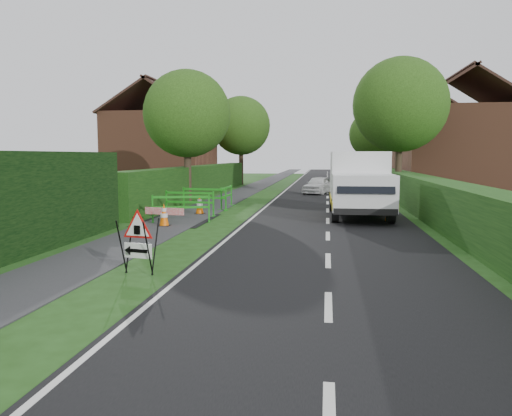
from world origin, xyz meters
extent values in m
plane|color=#1E4213|center=(0.00, 0.00, 0.00)|extent=(120.00, 120.00, 0.00)
cube|color=black|center=(2.50, 35.00, 0.00)|extent=(6.00, 90.00, 0.02)
cube|color=#2D2D30|center=(-3.00, 35.00, 0.01)|extent=(2.00, 90.00, 0.02)
cube|color=#14380F|center=(-5.00, 22.00, 0.00)|extent=(1.00, 24.00, 1.80)
cube|color=#14380F|center=(6.50, 16.00, 0.00)|extent=(1.20, 50.00, 1.50)
cube|color=brown|center=(-10.00, 30.00, 2.75)|extent=(7.00, 7.00, 5.50)
cube|color=#331E19|center=(-11.75, 30.00, 6.59)|extent=(4.00, 7.40, 2.58)
cube|color=#331E19|center=(-8.25, 30.00, 6.59)|extent=(4.00, 7.40, 2.58)
cube|color=#331E19|center=(-10.00, 30.00, 7.69)|extent=(0.25, 7.40, 0.18)
cube|color=brown|center=(11.00, 28.00, 2.75)|extent=(7.00, 7.00, 5.50)
cube|color=#331E19|center=(9.25, 28.00, 6.59)|extent=(4.00, 7.40, 2.58)
cube|color=#331E19|center=(12.75, 28.00, 6.59)|extent=(4.00, 7.40, 2.58)
cube|color=#331E19|center=(11.00, 28.00, 7.69)|extent=(0.25, 7.40, 0.18)
cube|color=brown|center=(12.00, 42.00, 2.75)|extent=(7.00, 7.00, 5.50)
cube|color=#331E19|center=(10.25, 42.00, 6.59)|extent=(4.00, 7.40, 2.58)
cube|color=#331E19|center=(13.75, 42.00, 6.59)|extent=(4.00, 7.40, 2.58)
cube|color=#331E19|center=(12.00, 42.00, 7.69)|extent=(0.25, 7.40, 0.18)
cylinder|color=#2D2116|center=(-4.60, 18.00, 1.31)|extent=(0.36, 0.36, 2.62)
sphere|color=#1E3E10|center=(-4.60, 18.00, 4.50)|extent=(4.40, 4.40, 4.40)
cylinder|color=#2D2116|center=(6.40, 22.00, 1.49)|extent=(0.36, 0.36, 2.97)
sphere|color=#1E3E10|center=(6.40, 22.00, 5.18)|extent=(5.20, 5.20, 5.20)
cylinder|color=#2D2116|center=(-4.60, 34.00, 1.40)|extent=(0.36, 0.36, 2.80)
sphere|color=#1E3E10|center=(-4.60, 34.00, 4.84)|extent=(4.80, 4.80, 4.80)
cylinder|color=#2D2116|center=(6.40, 38.00, 1.22)|extent=(0.36, 0.36, 2.45)
sphere|color=#1E3E10|center=(6.40, 38.00, 4.23)|extent=(4.20, 4.20, 4.20)
cylinder|color=black|center=(-1.59, 2.54, 0.58)|extent=(0.09, 0.34, 1.12)
cylinder|color=black|center=(-1.53, 2.82, 0.58)|extent=(0.09, 0.34, 1.12)
cylinder|color=black|center=(-1.00, 2.43, 0.58)|extent=(0.09, 0.34, 1.12)
cylinder|color=black|center=(-0.94, 2.70, 0.58)|extent=(0.09, 0.34, 1.12)
cube|color=white|center=(-1.27, 2.60, 0.50)|extent=(0.61, 0.14, 0.30)
cube|color=black|center=(-1.27, 2.59, 0.50)|extent=(0.44, 0.10, 0.07)
cone|color=black|center=(-1.51, 2.64, 0.50)|extent=(0.17, 0.20, 0.18)
cube|color=black|center=(-1.27, 2.58, 0.92)|extent=(0.14, 0.04, 0.18)
cube|color=silver|center=(3.70, 13.89, 1.50)|extent=(2.21, 3.52, 2.09)
cube|color=silver|center=(3.73, 11.24, 1.09)|extent=(2.19, 2.28, 1.28)
cube|color=black|center=(3.74, 10.16, 1.41)|extent=(1.91, 0.27, 0.59)
cube|color=yellow|center=(2.62, 12.86, 0.67)|extent=(0.08, 5.36, 0.26)
cube|color=yellow|center=(4.80, 12.89, 0.67)|extent=(0.08, 5.36, 0.26)
cube|color=black|center=(3.74, 10.17, 0.52)|extent=(2.12, 0.15, 0.22)
cylinder|color=black|center=(2.75, 11.18, 0.43)|extent=(0.27, 0.87, 0.87)
cylinder|color=black|center=(4.70, 11.20, 0.43)|extent=(0.27, 0.87, 0.87)
cylinder|color=black|center=(2.71, 14.67, 0.43)|extent=(0.27, 0.87, 0.87)
cylinder|color=black|center=(4.66, 14.69, 0.43)|extent=(0.27, 0.87, 0.87)
cube|color=black|center=(4.71, 11.64, 0.02)|extent=(0.38, 0.38, 0.04)
cone|color=#FF6708|center=(4.71, 11.64, 0.42)|extent=(0.32, 0.32, 0.75)
cylinder|color=white|center=(4.71, 11.64, 0.38)|extent=(0.25, 0.25, 0.14)
cylinder|color=white|center=(4.71, 11.64, 0.56)|extent=(0.17, 0.17, 0.10)
cube|color=black|center=(4.90, 13.59, 0.02)|extent=(0.38, 0.38, 0.04)
cone|color=#FF6708|center=(4.90, 13.59, 0.42)|extent=(0.32, 0.32, 0.75)
cylinder|color=white|center=(4.90, 13.59, 0.38)|extent=(0.25, 0.25, 0.14)
cylinder|color=white|center=(4.90, 13.59, 0.56)|extent=(0.17, 0.17, 0.10)
cube|color=black|center=(4.78, 15.42, 0.02)|extent=(0.38, 0.38, 0.04)
cone|color=#FF6708|center=(4.78, 15.42, 0.42)|extent=(0.32, 0.32, 0.75)
cylinder|color=white|center=(4.78, 15.42, 0.38)|extent=(0.25, 0.25, 0.14)
cylinder|color=white|center=(4.78, 15.42, 0.56)|extent=(0.17, 0.17, 0.10)
cube|color=black|center=(-3.00, 9.39, 0.02)|extent=(0.38, 0.38, 0.04)
cone|color=#FF6708|center=(-3.00, 9.39, 0.42)|extent=(0.32, 0.32, 0.75)
cylinder|color=white|center=(-3.00, 9.39, 0.38)|extent=(0.25, 0.25, 0.14)
cylinder|color=white|center=(-3.00, 9.39, 0.56)|extent=(0.17, 0.17, 0.10)
cube|color=black|center=(-2.70, 13.00, 0.02)|extent=(0.38, 0.38, 0.04)
cone|color=#FF6708|center=(-2.70, 13.00, 0.42)|extent=(0.32, 0.32, 0.75)
cylinder|color=white|center=(-2.70, 13.00, 0.38)|extent=(0.25, 0.25, 0.14)
cylinder|color=white|center=(-2.70, 13.00, 0.56)|extent=(0.17, 0.17, 0.10)
cube|color=#1C8A19|center=(-3.68, 10.17, 0.50)|extent=(0.06, 0.06, 1.00)
cube|color=#1C8A19|center=(-1.75, 10.66, 0.50)|extent=(0.06, 0.06, 1.00)
cube|color=#1C8A19|center=(-2.71, 10.41, 0.92)|extent=(1.95, 0.54, 0.08)
cube|color=#1C8A19|center=(-2.71, 10.41, 0.55)|extent=(1.95, 0.54, 0.08)
cube|color=#1C8A19|center=(-3.68, 10.17, 0.02)|extent=(0.14, 0.35, 0.04)
cube|color=#1C8A19|center=(-1.75, 10.66, 0.02)|extent=(0.14, 0.35, 0.04)
cube|color=#1C8A19|center=(-3.94, 12.49, 0.50)|extent=(0.06, 0.06, 1.00)
cube|color=#1C8A19|center=(-1.95, 12.25, 0.50)|extent=(0.06, 0.06, 1.00)
cube|color=#1C8A19|center=(-2.94, 12.37, 0.92)|extent=(1.99, 0.28, 0.08)
cube|color=#1C8A19|center=(-2.94, 12.37, 0.55)|extent=(1.99, 0.28, 0.08)
cube|color=#1C8A19|center=(-3.94, 12.49, 0.02)|extent=(0.10, 0.35, 0.04)
cube|color=#1C8A19|center=(-1.95, 12.25, 0.02)|extent=(0.10, 0.35, 0.04)
cube|color=#1C8A19|center=(-3.87, 14.71, 0.50)|extent=(0.06, 0.06, 1.00)
cube|color=#1C8A19|center=(-1.89, 14.40, 0.50)|extent=(0.06, 0.06, 1.00)
cube|color=#1C8A19|center=(-2.88, 14.55, 0.92)|extent=(1.98, 0.35, 0.08)
cube|color=#1C8A19|center=(-2.88, 14.55, 0.55)|extent=(1.98, 0.35, 0.08)
cube|color=#1C8A19|center=(-3.87, 14.71, 0.02)|extent=(0.11, 0.36, 0.04)
cube|color=#1C8A19|center=(-1.89, 14.40, 0.02)|extent=(0.11, 0.36, 0.04)
cube|color=#1C8A19|center=(-2.15, 14.67, 0.50)|extent=(0.05, 0.05, 1.00)
cube|color=#1C8A19|center=(-2.08, 16.67, 0.50)|extent=(0.05, 0.05, 1.00)
cube|color=#1C8A19|center=(-2.12, 15.67, 0.92)|extent=(0.11, 2.00, 0.08)
cube|color=#1C8A19|center=(-2.12, 15.67, 0.55)|extent=(0.11, 2.00, 0.08)
cube|color=#1C8A19|center=(-2.15, 14.67, 0.02)|extent=(0.35, 0.07, 0.04)
cube|color=#1C8A19|center=(-2.08, 16.67, 0.02)|extent=(0.35, 0.07, 0.04)
cube|color=red|center=(-3.19, 9.99, 0.00)|extent=(1.49, 0.27, 0.25)
imported|color=silver|center=(1.94, 24.76, 0.55)|extent=(2.21, 3.50, 1.11)
camera|label=1|loc=(2.45, -6.77, 2.39)|focal=35.00mm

